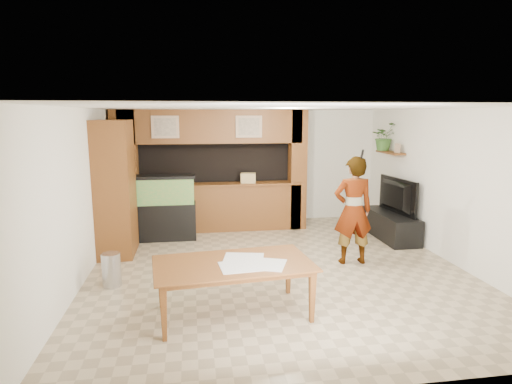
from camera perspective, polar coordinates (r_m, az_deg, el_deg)
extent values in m
plane|color=tan|center=(7.20, 2.73, -10.03)|extent=(6.50, 6.50, 0.00)
plane|color=white|center=(6.75, 2.93, 11.14)|extent=(6.50, 6.50, 0.00)
plane|color=white|center=(10.03, -0.86, 3.44)|extent=(6.00, 0.00, 6.00)
plane|color=white|center=(6.92, -22.31, -0.46)|extent=(0.00, 6.50, 6.50)
plane|color=white|center=(8.01, 24.38, 0.76)|extent=(0.00, 6.50, 6.50)
cube|color=brown|center=(9.29, -5.68, -2.17)|extent=(3.80, 0.35, 1.00)
cube|color=brown|center=(9.20, -5.74, 1.00)|extent=(3.80, 0.43, 0.04)
cube|color=brown|center=(9.08, -5.88, 8.68)|extent=(3.80, 0.35, 0.70)
cube|color=brown|center=(9.24, -16.99, 2.40)|extent=(0.50, 0.35, 2.60)
cube|color=brown|center=(9.43, 5.54, 2.95)|extent=(0.35, 0.35, 2.60)
cube|color=black|center=(9.68, -5.96, 4.03)|extent=(4.20, 0.45, 0.85)
cube|color=tan|center=(8.89, -12.01, 8.48)|extent=(0.55, 0.03, 0.45)
cube|color=tan|center=(8.87, -12.02, 8.47)|extent=(0.43, 0.01, 0.35)
cube|color=tan|center=(8.95, -0.96, 8.71)|extent=(0.55, 0.03, 0.45)
cube|color=tan|center=(8.94, -0.95, 8.71)|extent=(0.43, 0.01, 0.35)
cylinder|color=black|center=(7.81, -20.70, 5.24)|extent=(0.04, 0.25, 0.25)
cylinder|color=white|center=(7.80, -20.52, 5.25)|extent=(0.01, 0.21, 0.21)
cube|color=brown|center=(9.57, 17.48, 5.04)|extent=(0.25, 0.90, 0.04)
cube|color=brown|center=(8.00, -18.26, 0.46)|extent=(0.60, 0.98, 2.41)
cylinder|color=#B2B2B7|center=(6.73, -18.72, -9.79)|extent=(0.27, 0.27, 0.50)
cube|color=black|center=(8.84, -11.86, -3.86)|extent=(1.18, 0.44, 0.74)
cube|color=#317A42|center=(8.71, -12.01, 0.14)|extent=(1.13, 0.41, 0.51)
cube|color=black|center=(8.67, -12.08, 2.00)|extent=(1.18, 0.44, 0.06)
cube|color=black|center=(9.19, 17.50, -4.28)|extent=(0.58, 1.57, 0.52)
imported|color=black|center=(9.06, 17.71, -0.49)|extent=(0.30, 1.25, 0.71)
cube|color=tan|center=(9.29, 18.34, 5.57)|extent=(0.06, 0.15, 0.19)
imported|color=#335F26|center=(9.79, 16.69, 7.08)|extent=(0.68, 0.64, 0.60)
imported|color=#927750|center=(7.35, 12.81, -2.42)|extent=(0.68, 0.46, 1.83)
cylinder|color=black|center=(7.08, 13.97, 4.90)|extent=(0.04, 0.10, 0.16)
imported|color=brown|center=(5.48, -2.94, -12.89)|extent=(2.05, 1.28, 0.69)
cube|color=silver|center=(5.25, -1.56, -9.85)|extent=(0.63, 0.48, 0.01)
cube|color=silver|center=(5.32, 0.54, -9.56)|extent=(0.73, 0.63, 0.01)
cube|color=silver|center=(5.55, -1.63, -8.71)|extent=(0.56, 0.46, 0.01)
cube|color=tan|center=(9.24, -1.05, 1.89)|extent=(0.35, 0.26, 0.21)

